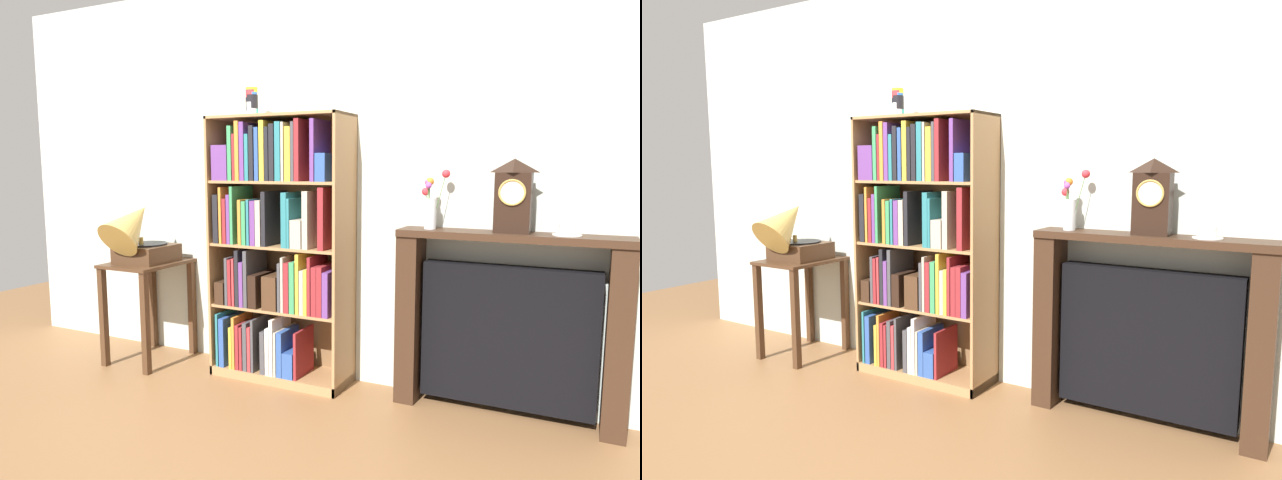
{
  "view_description": "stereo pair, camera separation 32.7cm",
  "coord_description": "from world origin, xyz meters",
  "views": [
    {
      "loc": [
        1.78,
        -2.94,
        1.38
      ],
      "look_at": [
        0.28,
        0.14,
        0.93
      ],
      "focal_mm": 31.33,
      "sensor_mm": 36.0,
      "label": 1
    },
    {
      "loc": [
        2.06,
        -2.78,
        1.38
      ],
      "look_at": [
        0.28,
        0.14,
        0.93
      ],
      "focal_mm": 31.33,
      "sensor_mm": 36.0,
      "label": 2
    }
  ],
  "objects": [
    {
      "name": "gramophone",
      "position": [
        -1.03,
        -0.06,
        0.92
      ],
      "size": [
        0.35,
        0.53,
        0.51
      ],
      "color": "#472D1C",
      "rests_on": "side_table_left"
    },
    {
      "name": "wall_back",
      "position": [
        0.18,
        0.34,
        1.3
      ],
      "size": [
        5.21,
        0.08,
        2.6
      ],
      "primitive_type": "cube",
      "color": "beige",
      "rests_on": "ground"
    },
    {
      "name": "side_table_left",
      "position": [
        -1.03,
        0.03,
        0.52
      ],
      "size": [
        0.44,
        0.55,
        0.71
      ],
      "color": "#472D1C",
      "rests_on": "ground"
    },
    {
      "name": "teacup_with_saucer",
      "position": [
        1.68,
        0.18,
        1.05
      ],
      "size": [
        0.14,
        0.14,
        0.06
      ],
      "color": "white",
      "rests_on": "fireplace_mantel"
    },
    {
      "name": "cup_stack",
      "position": [
        -0.19,
        0.12,
        1.79
      ],
      "size": [
        0.08,
        0.08,
        0.18
      ],
      "color": "white",
      "rests_on": "bookshelf"
    },
    {
      "name": "ground_plane",
      "position": [
        0.0,
        0.0,
        -0.01
      ],
      "size": [
        8.21,
        6.4,
        0.02
      ],
      "primitive_type": "cube",
      "color": "brown"
    },
    {
      "name": "mantel_clock",
      "position": [
        1.4,
        0.18,
        1.23
      ],
      "size": [
        0.18,
        0.13,
        0.4
      ],
      "color": "black",
      "rests_on": "fireplace_mantel"
    },
    {
      "name": "fireplace_mantel",
      "position": [
        1.4,
        0.21,
        0.51
      ],
      "size": [
        1.21,
        0.24,
        1.03
      ],
      "color": "#382316",
      "rests_on": "ground"
    },
    {
      "name": "flower_vase",
      "position": [
        0.96,
        0.18,
        1.17
      ],
      "size": [
        0.16,
        0.12,
        0.34
      ],
      "color": "silver",
      "rests_on": "fireplace_mantel"
    },
    {
      "name": "bookshelf",
      "position": [
        -0.02,
        0.12,
        0.83
      ],
      "size": [
        0.92,
        0.34,
        1.7
      ],
      "color": "#A87A4C",
      "rests_on": "ground"
    }
  ]
}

